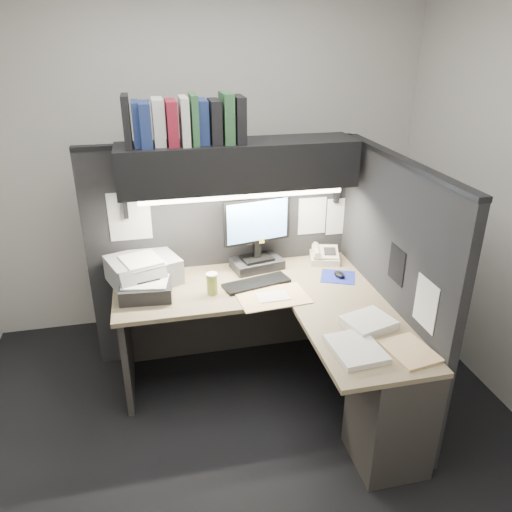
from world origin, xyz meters
name	(u,v)px	position (x,y,z in m)	size (l,w,h in m)	color
floor	(245,427)	(0.00, 0.00, 0.00)	(3.50, 3.50, 0.00)	black
wall_back	(205,162)	(0.00, 1.50, 1.35)	(3.50, 0.04, 2.70)	beige
wall_front	(357,436)	(0.00, -1.50, 1.35)	(3.50, 0.04, 2.70)	beige
partition_back	(222,253)	(0.03, 0.93, 0.80)	(1.90, 0.06, 1.60)	black
partition_right	(388,287)	(0.98, 0.18, 0.80)	(0.06, 1.50, 1.60)	black
desk	(312,361)	(0.43, 0.00, 0.44)	(1.70, 1.53, 0.73)	#7B6D4E
overhead_shelf	(238,165)	(0.12, 0.75, 1.50)	(1.55, 0.34, 0.30)	black
task_light_tube	(243,196)	(0.12, 0.61, 1.33)	(0.04, 0.04, 1.32)	white
monitor	(257,241)	(0.26, 0.77, 0.94)	(0.49, 0.28, 0.53)	black
keyboard	(257,283)	(0.20, 0.52, 0.74)	(0.45, 0.15, 0.02)	black
mousepad	(338,277)	(0.77, 0.51, 0.73)	(0.23, 0.21, 0.00)	navy
mouse	(339,274)	(0.78, 0.50, 0.75)	(0.06, 0.10, 0.04)	black
telephone	(324,256)	(0.77, 0.78, 0.77)	(0.21, 0.22, 0.08)	beige
coffee_cup	(212,284)	(-0.11, 0.46, 0.80)	(0.07, 0.07, 0.13)	#B8BA4A
printer	(144,270)	(-0.54, 0.74, 0.82)	(0.43, 0.37, 0.17)	#979B9D
notebook_stack	(146,289)	(-0.53, 0.52, 0.78)	(0.32, 0.27, 0.10)	black
open_folder	(273,297)	(0.26, 0.32, 0.73)	(0.45, 0.29, 0.01)	#D9B17A
paper_stack_a	(368,323)	(0.71, -0.13, 0.76)	(0.27, 0.23, 0.05)	white
paper_stack_b	(356,349)	(0.54, -0.34, 0.75)	(0.25, 0.31, 0.03)	white
manila_stack	(410,351)	(0.82, -0.42, 0.74)	(0.23, 0.29, 0.02)	#D9B17A
binder_row	(185,121)	(-0.20, 0.75, 1.79)	(0.73, 0.26, 0.31)	black
pinned_papers	(288,235)	(0.42, 0.56, 1.05)	(1.76, 1.31, 0.51)	white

